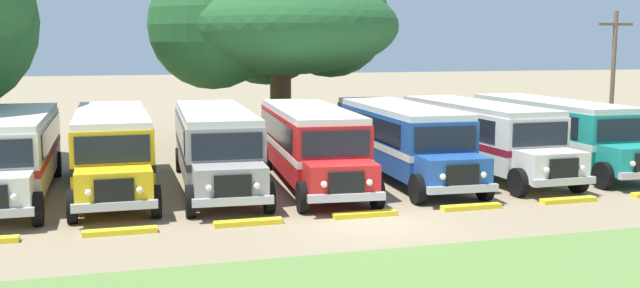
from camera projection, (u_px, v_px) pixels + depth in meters
name	position (u px, v px, depth m)	size (l,w,h in m)	color
ground_plane	(372.00, 221.00, 21.40)	(220.00, 220.00, 0.00)	#937F60
parked_bus_slot_0	(12.00, 150.00, 24.96)	(2.73, 10.85, 2.82)	silver
parked_bus_slot_1	(112.00, 146.00, 25.94)	(2.72, 10.85, 2.82)	yellow
parked_bus_slot_2	(215.00, 143.00, 26.65)	(3.21, 10.91, 2.82)	#9E9993
parked_bus_slot_3	(311.00, 141.00, 27.24)	(3.48, 10.96, 2.82)	red
parked_bus_slot_4	(401.00, 137.00, 28.46)	(3.11, 10.90, 2.82)	#23519E
parked_bus_slot_5	(478.00, 133.00, 29.61)	(2.80, 10.85, 2.82)	silver
parked_bus_slot_6	(554.00, 130.00, 30.93)	(2.71, 10.84, 2.82)	teal
curb_wheelstop_1	(120.00, 231.00, 19.92)	(2.00, 0.36, 0.15)	yellow
curb_wheelstop_2	(248.00, 223.00, 20.92)	(2.00, 0.36, 0.15)	yellow
curb_wheelstop_3	(365.00, 214.00, 21.93)	(2.00, 0.36, 0.15)	yellow
curb_wheelstop_4	(471.00, 207.00, 22.94)	(2.00, 0.36, 0.15)	yellow
curb_wheelstop_5	(569.00, 200.00, 23.95)	(2.00, 0.36, 0.15)	yellow
broad_shade_tree	(276.00, 25.00, 37.73)	(13.00, 13.30, 9.82)	brown
utility_pole	(613.00, 79.00, 33.39)	(1.80, 0.20, 6.71)	brown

